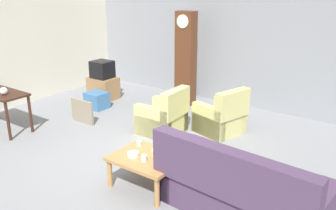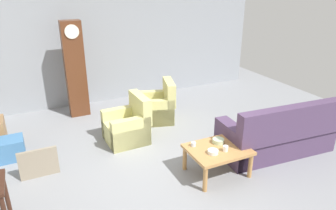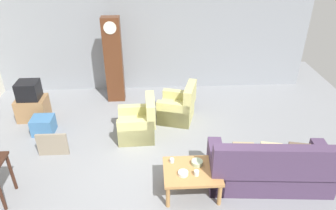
{
  "view_description": "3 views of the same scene",
  "coord_description": "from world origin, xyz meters",
  "px_view_note": "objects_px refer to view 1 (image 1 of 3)",
  "views": [
    {
      "loc": [
        3.52,
        -4.12,
        2.82
      ],
      "look_at": [
        0.15,
        0.6,
        0.81
      ],
      "focal_mm": 38.49,
      "sensor_mm": 36.0,
      "label": 1
    },
    {
      "loc": [
        -1.97,
        -4.17,
        2.98
      ],
      "look_at": [
        0.19,
        0.38,
        0.95
      ],
      "focal_mm": 33.09,
      "sensor_mm": 36.0,
      "label": 2
    },
    {
      "loc": [
        -0.0,
        -4.6,
        4.04
      ],
      "look_at": [
        0.27,
        0.61,
        1.06
      ],
      "focal_mm": 33.72,
      "sensor_mm": 36.0,
      "label": 3
    }
  ],
  "objects_px": {
    "grandfather_clock": "(186,59)",
    "tv_stand_cabinet": "(103,88)",
    "storage_box_blue": "(97,100)",
    "tv_crt": "(102,69)",
    "armchair_olive_near": "(164,118)",
    "armchair_olive_far": "(221,118)",
    "bowl_white_stacked": "(133,154)",
    "cup_blue_rimmed": "(139,143)",
    "framed_picture_leaning": "(82,111)",
    "glass_dome_cloche": "(4,91)",
    "cup_white_porcelain": "(144,158)",
    "coffee_table_wood": "(147,161)",
    "bowl_shallow_green": "(158,152)",
    "couch_floral": "(238,192)"
  },
  "relations": [
    {
      "from": "grandfather_clock",
      "to": "tv_stand_cabinet",
      "type": "xyz_separation_m",
      "value": [
        -1.89,
        -0.86,
        -0.83
      ]
    },
    {
      "from": "storage_box_blue",
      "to": "grandfather_clock",
      "type": "bearing_deg",
      "value": 44.92
    },
    {
      "from": "tv_crt",
      "to": "armchair_olive_near",
      "type": "bearing_deg",
      "value": -19.31
    },
    {
      "from": "armchair_olive_far",
      "to": "tv_crt",
      "type": "bearing_deg",
      "value": 176.06
    },
    {
      "from": "bowl_white_stacked",
      "to": "cup_blue_rimmed",
      "type": "bearing_deg",
      "value": 116.7
    },
    {
      "from": "cup_blue_rimmed",
      "to": "bowl_white_stacked",
      "type": "distance_m",
      "value": 0.36
    },
    {
      "from": "framed_picture_leaning",
      "to": "glass_dome_cloche",
      "type": "distance_m",
      "value": 1.55
    },
    {
      "from": "armchair_olive_near",
      "to": "tv_stand_cabinet",
      "type": "height_order",
      "value": "armchair_olive_near"
    },
    {
      "from": "grandfather_clock",
      "to": "bowl_white_stacked",
      "type": "relative_size",
      "value": 13.02
    },
    {
      "from": "cup_white_porcelain",
      "to": "glass_dome_cloche",
      "type": "bearing_deg",
      "value": 178.98
    },
    {
      "from": "tv_stand_cabinet",
      "to": "tv_crt",
      "type": "distance_m",
      "value": 0.48
    },
    {
      "from": "armchair_olive_far",
      "to": "framed_picture_leaning",
      "type": "xyz_separation_m",
      "value": [
        -2.6,
        -1.2,
        -0.06
      ]
    },
    {
      "from": "coffee_table_wood",
      "to": "bowl_shallow_green",
      "type": "bearing_deg",
      "value": 54.46
    },
    {
      "from": "couch_floral",
      "to": "bowl_white_stacked",
      "type": "relative_size",
      "value": 12.86
    },
    {
      "from": "tv_stand_cabinet",
      "to": "glass_dome_cloche",
      "type": "relative_size",
      "value": 4.67
    },
    {
      "from": "tv_stand_cabinet",
      "to": "storage_box_blue",
      "type": "distance_m",
      "value": 0.75
    },
    {
      "from": "couch_floral",
      "to": "storage_box_blue",
      "type": "bearing_deg",
      "value": 157.07
    },
    {
      "from": "coffee_table_wood",
      "to": "grandfather_clock",
      "type": "bearing_deg",
      "value": 114.67
    },
    {
      "from": "coffee_table_wood",
      "to": "storage_box_blue",
      "type": "height_order",
      "value": "coffee_table_wood"
    },
    {
      "from": "armchair_olive_far",
      "to": "tv_crt",
      "type": "relative_size",
      "value": 2.02
    },
    {
      "from": "tv_crt",
      "to": "cup_white_porcelain",
      "type": "bearing_deg",
      "value": -37.56
    },
    {
      "from": "glass_dome_cloche",
      "to": "cup_blue_rimmed",
      "type": "distance_m",
      "value": 3.09
    },
    {
      "from": "bowl_white_stacked",
      "to": "glass_dome_cloche",
      "type": "bearing_deg",
      "value": 179.32
    },
    {
      "from": "armchair_olive_near",
      "to": "bowl_shallow_green",
      "type": "height_order",
      "value": "armchair_olive_near"
    },
    {
      "from": "grandfather_clock",
      "to": "tv_stand_cabinet",
      "type": "distance_m",
      "value": 2.24
    },
    {
      "from": "storage_box_blue",
      "to": "coffee_table_wood",
      "type": "bearing_deg",
      "value": -32.64
    },
    {
      "from": "cup_white_porcelain",
      "to": "coffee_table_wood",
      "type": "bearing_deg",
      "value": 113.66
    },
    {
      "from": "armchair_olive_near",
      "to": "bowl_white_stacked",
      "type": "relative_size",
      "value": 5.48
    },
    {
      "from": "tv_stand_cabinet",
      "to": "cup_blue_rimmed",
      "type": "bearing_deg",
      "value": -36.92
    },
    {
      "from": "tv_crt",
      "to": "framed_picture_leaning",
      "type": "relative_size",
      "value": 0.8
    },
    {
      "from": "grandfather_clock",
      "to": "tv_crt",
      "type": "height_order",
      "value": "grandfather_clock"
    },
    {
      "from": "armchair_olive_far",
      "to": "framed_picture_leaning",
      "type": "relative_size",
      "value": 1.62
    },
    {
      "from": "couch_floral",
      "to": "tv_crt",
      "type": "relative_size",
      "value": 4.5
    },
    {
      "from": "framed_picture_leaning",
      "to": "storage_box_blue",
      "type": "bearing_deg",
      "value": 117.43
    },
    {
      "from": "framed_picture_leaning",
      "to": "bowl_white_stacked",
      "type": "distance_m",
      "value": 2.8
    },
    {
      "from": "grandfather_clock",
      "to": "bowl_white_stacked",
      "type": "height_order",
      "value": "grandfather_clock"
    },
    {
      "from": "couch_floral",
      "to": "bowl_shallow_green",
      "type": "height_order",
      "value": "couch_floral"
    },
    {
      "from": "grandfather_clock",
      "to": "bowl_white_stacked",
      "type": "distance_m",
      "value": 3.87
    },
    {
      "from": "framed_picture_leaning",
      "to": "bowl_white_stacked",
      "type": "bearing_deg",
      "value": -26.8
    },
    {
      "from": "tv_stand_cabinet",
      "to": "coffee_table_wood",
      "type": "bearing_deg",
      "value": -36.67
    },
    {
      "from": "couch_floral",
      "to": "framed_picture_leaning",
      "type": "relative_size",
      "value": 3.6
    },
    {
      "from": "armchair_olive_far",
      "to": "tv_crt",
      "type": "height_order",
      "value": "tv_crt"
    },
    {
      "from": "coffee_table_wood",
      "to": "glass_dome_cloche",
      "type": "bearing_deg",
      "value": -178.89
    },
    {
      "from": "cup_white_porcelain",
      "to": "framed_picture_leaning",
      "type": "bearing_deg",
      "value": 154.68
    },
    {
      "from": "storage_box_blue",
      "to": "armchair_olive_far",
      "type": "bearing_deg",
      "value": 7.26
    },
    {
      "from": "armchair_olive_far",
      "to": "coffee_table_wood",
      "type": "height_order",
      "value": "armchair_olive_far"
    },
    {
      "from": "couch_floral",
      "to": "coffee_table_wood",
      "type": "bearing_deg",
      "value": -176.33
    },
    {
      "from": "armchair_olive_near",
      "to": "couch_floral",
      "type": "bearing_deg",
      "value": -34.84
    },
    {
      "from": "bowl_white_stacked",
      "to": "tv_crt",
      "type": "bearing_deg",
      "value": 140.91
    },
    {
      "from": "tv_crt",
      "to": "bowl_shallow_green",
      "type": "height_order",
      "value": "tv_crt"
    }
  ]
}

